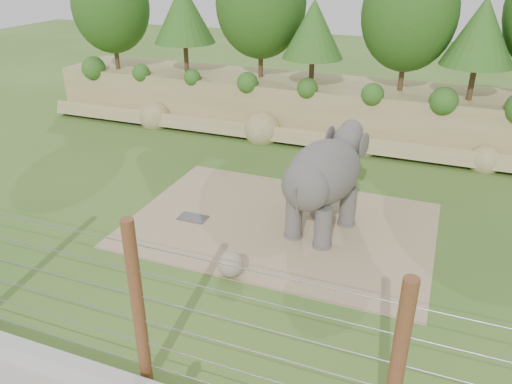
% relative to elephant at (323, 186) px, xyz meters
% --- Properties ---
extents(ground, '(90.00, 90.00, 0.00)m').
position_rel_elephant_xyz_m(ground, '(-1.86, -3.11, -1.62)').
color(ground, '#3C6323').
rests_on(ground, ground).
extents(back_embankment, '(30.00, 5.52, 8.77)m').
position_rel_elephant_xyz_m(back_embankment, '(-1.27, 9.57, 2.34)').
color(back_embankment, '#978557').
rests_on(back_embankment, ground).
extents(dirt_patch, '(10.00, 7.00, 0.02)m').
position_rel_elephant_xyz_m(dirt_patch, '(-1.36, -0.11, -1.61)').
color(dirt_patch, tan).
rests_on(dirt_patch, ground).
extents(drain_grate, '(1.00, 0.60, 0.03)m').
position_rel_elephant_xyz_m(drain_grate, '(-4.32, -0.80, -1.59)').
color(drain_grate, '#262628').
rests_on(drain_grate, dirt_patch).
extents(elephant, '(2.64, 4.31, 3.25)m').
position_rel_elephant_xyz_m(elephant, '(0.00, 0.00, 0.00)').
color(elephant, '#57544F').
rests_on(elephant, ground).
extents(stone_ball, '(0.74, 0.74, 0.74)m').
position_rel_elephant_xyz_m(stone_ball, '(-1.74, -3.41, -1.24)').
color(stone_ball, gray).
rests_on(stone_ball, dirt_patch).
extents(barrier_fence, '(20.26, 0.26, 4.00)m').
position_rel_elephant_xyz_m(barrier_fence, '(-1.86, -7.61, 0.38)').
color(barrier_fence, '#592614').
rests_on(barrier_fence, ground).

